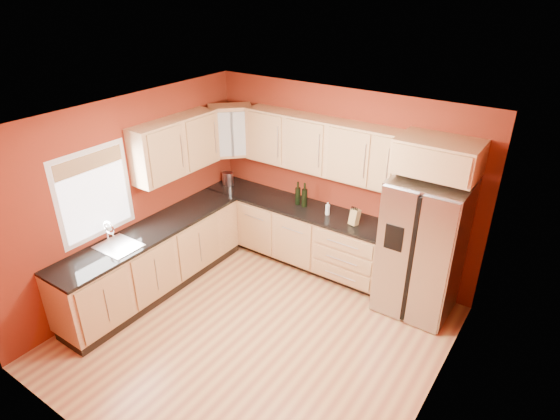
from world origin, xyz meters
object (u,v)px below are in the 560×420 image
at_px(canister_left, 229,179).
at_px(soap_dispenser, 328,208).
at_px(knife_block, 355,217).
at_px(refrigerator, 422,247).
at_px(wine_bottle_a, 305,195).

bearing_deg(canister_left, soap_dispenser, 0.07).
bearing_deg(canister_left, knife_block, -1.16).
distance_m(refrigerator, soap_dispenser, 1.37).
xyz_separation_m(canister_left, wine_bottle_a, (1.36, 0.04, 0.07)).
bearing_deg(refrigerator, canister_left, 178.93).
xyz_separation_m(canister_left, knife_block, (2.18, -0.04, 0.00)).
bearing_deg(wine_bottle_a, refrigerator, -3.10).
bearing_deg(knife_block, soap_dispenser, -174.04).
height_order(refrigerator, soap_dispenser, refrigerator).
height_order(canister_left, soap_dispenser, canister_left).
distance_m(canister_left, knife_block, 2.19).
height_order(refrigerator, wine_bottle_a, refrigerator).
height_order(refrigerator, knife_block, refrigerator).
height_order(wine_bottle_a, knife_block, wine_bottle_a).
bearing_deg(wine_bottle_a, canister_left, -178.42).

